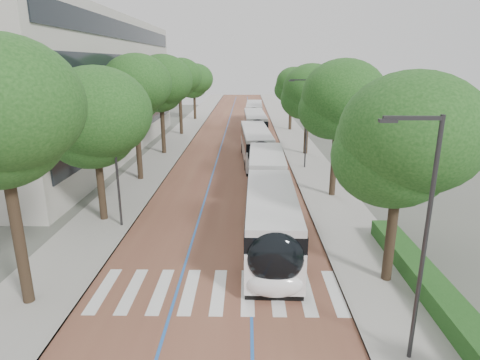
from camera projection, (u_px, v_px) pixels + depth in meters
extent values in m
plane|color=#51544C|center=(212.00, 305.00, 16.32)|extent=(160.00, 160.00, 0.00)
cube|color=brown|center=(236.00, 135.00, 54.68)|extent=(11.00, 140.00, 0.02)
cube|color=#9A9792|center=(182.00, 134.00, 54.79)|extent=(4.00, 140.00, 0.12)
cube|color=#9A9792|center=(291.00, 134.00, 54.56)|extent=(4.00, 140.00, 0.12)
cube|color=gray|center=(195.00, 134.00, 54.76)|extent=(0.20, 140.00, 0.14)
cube|color=gray|center=(277.00, 134.00, 54.58)|extent=(0.20, 140.00, 0.14)
cube|color=silver|center=(103.00, 290.00, 17.35)|extent=(0.55, 3.60, 0.01)
cube|color=silver|center=(132.00, 290.00, 17.33)|extent=(0.55, 3.60, 0.01)
cube|color=silver|center=(161.00, 291.00, 17.31)|extent=(0.55, 3.60, 0.01)
cube|color=silver|center=(190.00, 291.00, 17.29)|extent=(0.55, 3.60, 0.01)
cube|color=silver|center=(219.00, 291.00, 17.27)|extent=(0.55, 3.60, 0.01)
cube|color=silver|center=(248.00, 291.00, 17.25)|extent=(0.55, 3.60, 0.01)
cube|color=silver|center=(277.00, 292.00, 17.23)|extent=(0.55, 3.60, 0.01)
cube|color=silver|center=(306.00, 292.00, 17.21)|extent=(0.55, 3.60, 0.01)
cube|color=silver|center=(335.00, 292.00, 17.19)|extent=(0.55, 3.60, 0.01)
cube|color=#2156A9|center=(225.00, 134.00, 54.71)|extent=(0.12, 126.00, 0.01)
cube|color=#2156A9|center=(248.00, 135.00, 54.66)|extent=(0.12, 126.00, 0.01)
cube|color=beige|center=(45.00, 87.00, 41.50)|extent=(18.00, 40.00, 14.00)
cube|color=black|center=(135.00, 126.00, 42.49)|extent=(0.12, 38.00, 1.60)
cube|color=black|center=(133.00, 95.00, 41.59)|extent=(0.12, 38.00, 1.60)
cube|color=black|center=(130.00, 63.00, 40.68)|extent=(0.12, 38.00, 1.60)
cube|color=black|center=(128.00, 32.00, 39.84)|extent=(0.12, 38.00, 1.60)
cube|color=#1C4618|center=(439.00, 296.00, 16.03)|extent=(1.20, 14.00, 0.80)
cylinder|color=#2B2B2D|center=(424.00, 247.00, 12.18)|extent=(0.14, 0.14, 8.00)
cube|color=#2B2B2D|center=(414.00, 118.00, 11.09)|extent=(1.70, 0.12, 0.12)
cube|color=#2B2B2D|center=(388.00, 121.00, 11.12)|extent=(0.50, 0.20, 0.10)
cylinder|color=#2B2B2D|center=(307.00, 124.00, 36.15)|extent=(0.14, 0.14, 8.00)
cube|color=#2B2B2D|center=(299.00, 80.00, 35.07)|extent=(1.70, 0.12, 0.12)
cube|color=#2B2B2D|center=(291.00, 81.00, 35.10)|extent=(0.50, 0.20, 0.10)
cylinder|color=#2B2B2D|center=(116.00, 160.00, 22.92)|extent=(0.14, 0.14, 8.00)
cylinder|color=black|center=(20.00, 244.00, 15.68)|extent=(0.44, 0.44, 5.32)
cylinder|color=black|center=(101.00, 187.00, 24.46)|extent=(0.44, 0.44, 4.35)
ellipsoid|color=#163F14|center=(94.00, 123.00, 23.34)|extent=(6.25, 6.25, 5.31)
cylinder|color=black|center=(139.00, 150.00, 32.97)|extent=(0.44, 0.44, 5.19)
ellipsoid|color=#163F14|center=(134.00, 91.00, 31.64)|extent=(5.42, 5.42, 4.61)
cylinder|color=black|center=(163.00, 130.00, 42.58)|extent=(0.44, 0.44, 5.07)
ellipsoid|color=#163F14|center=(161.00, 86.00, 41.28)|extent=(6.10, 6.10, 5.18)
cylinder|color=black|center=(181.00, 116.00, 54.08)|extent=(0.44, 0.44, 5.11)
ellipsoid|color=#163F14|center=(179.00, 80.00, 52.77)|extent=(5.41, 5.41, 4.59)
cylinder|color=black|center=(195.00, 107.00, 68.56)|extent=(0.44, 0.44, 4.43)
ellipsoid|color=#163F14|center=(194.00, 82.00, 67.43)|extent=(5.93, 5.93, 5.04)
cylinder|color=black|center=(391.00, 236.00, 17.50)|extent=(0.44, 0.44, 4.40)
ellipsoid|color=#163F14|center=(401.00, 146.00, 16.37)|extent=(5.82, 5.82, 4.94)
cylinder|color=black|center=(334.00, 164.00, 28.95)|extent=(0.44, 0.44, 4.81)
ellipsoid|color=#163F14|center=(338.00, 103.00, 27.72)|extent=(5.69, 5.69, 4.84)
cylinder|color=black|center=(306.00, 134.00, 42.42)|extent=(0.44, 0.44, 4.50)
ellipsoid|color=#163F14|center=(308.00, 94.00, 41.27)|extent=(5.88, 5.88, 5.00)
cylinder|color=black|center=(290.00, 115.00, 57.78)|extent=(0.44, 0.44, 4.43)
ellipsoid|color=#163F14|center=(291.00, 86.00, 56.64)|extent=(4.90, 4.90, 4.17)
cylinder|color=black|center=(268.00, 190.00, 25.31)|extent=(2.32, 0.95, 2.30)
cube|color=white|center=(271.00, 230.00, 20.54)|extent=(2.71, 9.41, 1.82)
cube|color=black|center=(271.00, 209.00, 20.22)|extent=(2.74, 9.23, 0.97)
cube|color=silver|center=(272.00, 197.00, 20.03)|extent=(2.65, 9.22, 0.31)
cube|color=black|center=(270.00, 249.00, 20.84)|extent=(2.65, 9.04, 0.35)
cube|color=white|center=(266.00, 178.00, 29.60)|extent=(2.67, 7.79, 1.82)
cube|color=black|center=(267.00, 163.00, 29.27)|extent=(2.71, 7.64, 0.97)
cube|color=silver|center=(267.00, 155.00, 29.09)|extent=(2.62, 7.64, 0.31)
cube|color=black|center=(266.00, 192.00, 29.90)|extent=(2.61, 7.48, 0.35)
ellipsoid|color=black|center=(275.00, 258.00, 15.99)|extent=(2.37, 1.15, 2.28)
ellipsoid|color=white|center=(275.00, 284.00, 16.26)|extent=(2.37, 1.05, 1.14)
cylinder|color=black|center=(248.00, 264.00, 18.61)|extent=(0.32, 1.01, 1.00)
cylinder|color=black|center=(297.00, 265.00, 18.53)|extent=(0.32, 1.01, 1.00)
cylinder|color=black|center=(251.00, 182.00, 31.45)|extent=(0.32, 1.01, 1.00)
cylinder|color=black|center=(280.00, 182.00, 31.37)|extent=(0.32, 1.01, 1.00)
cylinder|color=black|center=(250.00, 220.00, 23.75)|extent=(0.32, 1.01, 1.00)
cylinder|color=black|center=(288.00, 221.00, 23.66)|extent=(0.32, 1.01, 1.00)
cube|color=white|center=(256.00, 149.00, 39.78)|extent=(3.12, 12.11, 1.82)
cube|color=black|center=(256.00, 137.00, 39.46)|extent=(3.14, 11.88, 0.97)
cube|color=silver|center=(256.00, 131.00, 39.28)|extent=(3.05, 11.87, 0.31)
cube|color=black|center=(256.00, 159.00, 40.09)|extent=(3.04, 11.63, 0.35)
ellipsoid|color=black|center=(261.00, 154.00, 33.96)|extent=(2.40, 1.22, 2.28)
ellipsoid|color=white|center=(261.00, 167.00, 34.24)|extent=(2.40, 1.12, 1.14)
cylinder|color=black|center=(246.00, 165.00, 36.50)|extent=(0.35, 1.01, 1.00)
cylinder|color=black|center=(271.00, 165.00, 36.58)|extent=(0.35, 1.01, 1.00)
cylinder|color=black|center=(243.00, 148.00, 43.60)|extent=(0.35, 1.01, 1.00)
cylinder|color=black|center=(263.00, 148.00, 43.68)|extent=(0.35, 1.01, 1.00)
cube|color=white|center=(255.00, 128.00, 52.53)|extent=(2.88, 12.07, 1.82)
cube|color=black|center=(255.00, 119.00, 52.21)|extent=(2.91, 11.83, 0.97)
cube|color=silver|center=(255.00, 114.00, 52.03)|extent=(2.82, 11.83, 0.31)
cube|color=black|center=(255.00, 136.00, 52.84)|extent=(2.81, 11.59, 0.35)
ellipsoid|color=black|center=(257.00, 129.00, 46.71)|extent=(2.38, 1.17, 2.28)
ellipsoid|color=white|center=(257.00, 139.00, 46.99)|extent=(2.38, 1.07, 1.14)
cylinder|color=black|center=(247.00, 138.00, 49.28)|extent=(0.33, 1.01, 1.00)
cylinder|color=black|center=(265.00, 138.00, 49.31)|extent=(0.33, 1.01, 1.00)
cylinder|color=black|center=(245.00, 129.00, 56.38)|extent=(0.33, 1.01, 1.00)
cylinder|color=black|center=(261.00, 129.00, 56.41)|extent=(0.33, 1.01, 1.00)
cube|color=white|center=(254.00, 115.00, 65.08)|extent=(2.79, 12.06, 1.82)
cube|color=black|center=(254.00, 108.00, 64.76)|extent=(2.82, 11.82, 0.97)
cube|color=silver|center=(254.00, 104.00, 64.58)|extent=(2.73, 11.82, 0.31)
cube|color=black|center=(254.00, 122.00, 65.39)|extent=(2.73, 11.58, 0.35)
ellipsoid|color=black|center=(254.00, 115.00, 59.26)|extent=(2.38, 1.16, 2.28)
ellipsoid|color=white|center=(254.00, 123.00, 59.54)|extent=(2.37, 1.06, 1.14)
cylinder|color=black|center=(247.00, 123.00, 61.89)|extent=(0.32, 1.01, 1.00)
cylinder|color=black|center=(261.00, 123.00, 61.80)|extent=(0.32, 1.01, 1.00)
cylinder|color=black|center=(248.00, 117.00, 68.98)|extent=(0.32, 1.01, 1.00)
cylinder|color=black|center=(261.00, 117.00, 68.90)|extent=(0.32, 1.01, 1.00)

